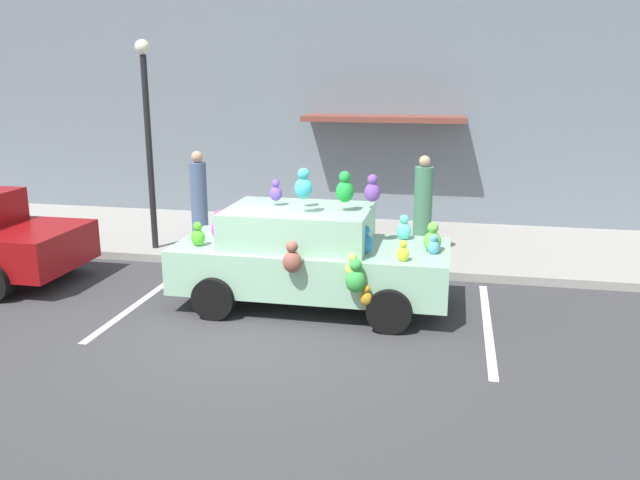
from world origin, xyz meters
The scene contains 10 objects.
ground_plane centered at (0.00, 0.00, 0.00)m, with size 60.00×60.00×0.00m, color #38383A.
sidewalk centered at (0.00, 5.00, 0.07)m, with size 24.00×4.00×0.15m, color gray.
storefront_building centered at (0.01, 7.14, 3.19)m, with size 24.00×1.25×6.40m.
parking_stripe_front centered at (3.43, 1.00, 0.00)m, with size 0.12×3.60×0.01m, color silver.
parking_stripe_rear centered at (-1.95, 1.00, 0.00)m, with size 0.12×3.60×0.01m, color silver.
plush_covered_car centered at (0.72, 1.31, 0.81)m, with size 4.18×2.08×2.21m.
teddy_bear_on_sidewalk centered at (1.11, 3.49, 0.51)m, with size 0.40×0.34×0.77m.
street_lamp_post centered at (-2.93, 3.50, 2.59)m, with size 0.28×0.28×3.99m.
pedestrian_near_shopfront centered at (2.30, 4.03, 1.04)m, with size 0.34×0.34×1.91m.
pedestrian_walking_past centered at (-2.29, 4.30, 1.02)m, with size 0.34×0.34×1.85m.
Camera 1 is at (2.83, -8.06, 3.55)m, focal length 36.36 mm.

